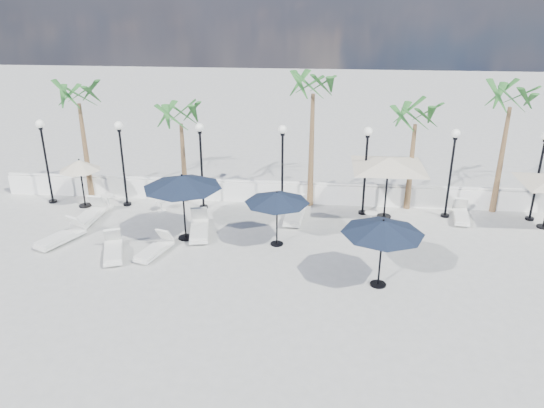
# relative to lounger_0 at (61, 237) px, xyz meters

# --- Properties ---
(ground) EXTENTS (100.00, 100.00, 0.00)m
(ground) POSITION_rel_lounger_0_xyz_m (8.22, -2.58, -0.26)
(ground) COLOR #9C9C97
(ground) RESTS_ON ground
(balustrade) EXTENTS (26.00, 0.30, 1.01)m
(balustrade) POSITION_rel_lounger_0_xyz_m (8.22, 4.92, 0.21)
(balustrade) COLOR white
(balustrade) RESTS_ON ground
(lamppost_0) EXTENTS (0.36, 0.36, 3.84)m
(lamppost_0) POSITION_rel_lounger_0_xyz_m (-2.28, 3.92, 2.24)
(lamppost_0) COLOR black
(lamppost_0) RESTS_ON ground
(lamppost_1) EXTENTS (0.36, 0.36, 3.84)m
(lamppost_1) POSITION_rel_lounger_0_xyz_m (1.22, 3.92, 2.24)
(lamppost_1) COLOR black
(lamppost_1) RESTS_ON ground
(lamppost_2) EXTENTS (0.36, 0.36, 3.84)m
(lamppost_2) POSITION_rel_lounger_0_xyz_m (4.72, 3.92, 2.24)
(lamppost_2) COLOR black
(lamppost_2) RESTS_ON ground
(lamppost_3) EXTENTS (0.36, 0.36, 3.84)m
(lamppost_3) POSITION_rel_lounger_0_xyz_m (8.22, 3.92, 2.24)
(lamppost_3) COLOR black
(lamppost_3) RESTS_ON ground
(lamppost_4) EXTENTS (0.36, 0.36, 3.84)m
(lamppost_4) POSITION_rel_lounger_0_xyz_m (11.72, 3.92, 2.24)
(lamppost_4) COLOR black
(lamppost_4) RESTS_ON ground
(lamppost_5) EXTENTS (0.36, 0.36, 3.84)m
(lamppost_5) POSITION_rel_lounger_0_xyz_m (15.22, 3.92, 2.24)
(lamppost_5) COLOR black
(lamppost_5) RESTS_ON ground
(lamppost_6) EXTENTS (0.36, 0.36, 3.84)m
(lamppost_6) POSITION_rel_lounger_0_xyz_m (18.72, 3.92, 2.24)
(lamppost_6) COLOR black
(lamppost_6) RESTS_ON ground
(palm_0) EXTENTS (2.60, 2.60, 5.50)m
(palm_0) POSITION_rel_lounger_0_xyz_m (-0.78, 4.72, 4.28)
(palm_0) COLOR brown
(palm_0) RESTS_ON ground
(palm_1) EXTENTS (2.60, 2.60, 4.70)m
(palm_1) POSITION_rel_lounger_0_xyz_m (3.72, 4.72, 3.50)
(palm_1) COLOR brown
(palm_1) RESTS_ON ground
(palm_2) EXTENTS (2.60, 2.60, 6.10)m
(palm_2) POSITION_rel_lounger_0_xyz_m (9.42, 4.72, 4.86)
(palm_2) COLOR brown
(palm_2) RESTS_ON ground
(palm_3) EXTENTS (2.60, 2.60, 4.90)m
(palm_3) POSITION_rel_lounger_0_xyz_m (13.72, 4.72, 3.69)
(palm_3) COLOR brown
(palm_3) RESTS_ON ground
(palm_4) EXTENTS (2.60, 2.60, 5.70)m
(palm_4) POSITION_rel_lounger_0_xyz_m (17.42, 4.72, 4.47)
(palm_4) COLOR brown
(palm_4) RESTS_ON ground
(lounger_0) EXTENTS (1.44, 2.13, 0.76)m
(lounger_0) POSITION_rel_lounger_0_xyz_m (0.00, 0.00, 0.00)
(lounger_0) COLOR silver
(lounger_0) RESTS_ON ground
(lounger_1) EXTENTS (1.10, 2.26, 0.81)m
(lounger_1) POSITION_rel_lounger_0_xyz_m (5.14, 1.17, 0.02)
(lounger_1) COLOR silver
(lounger_1) RESTS_ON ground
(lounger_2) EXTENTS (0.80, 2.17, 0.80)m
(lounger_2) POSITION_rel_lounger_0_xyz_m (0.26, 2.03, 0.01)
(lounger_2) COLOR silver
(lounger_2) RESTS_ON ground
(lounger_3) EXTENTS (1.26, 2.06, 0.74)m
(lounger_3) POSITION_rel_lounger_0_xyz_m (2.41, -0.90, -0.01)
(lounger_3) COLOR silver
(lounger_3) RESTS_ON ground
(lounger_4) EXTENTS (1.11, 1.93, 0.69)m
(lounger_4) POSITION_rel_lounger_0_xyz_m (3.88, -0.65, -0.03)
(lounger_4) COLOR silver
(lounger_4) RESTS_ON ground
(lounger_5) EXTENTS (0.88, 2.22, 0.81)m
(lounger_5) POSITION_rel_lounger_0_xyz_m (8.83, 3.03, 0.02)
(lounger_5) COLOR silver
(lounger_5) RESTS_ON ground
(lounger_6) EXTENTS (0.86, 1.90, 0.69)m
(lounger_6) POSITION_rel_lounger_0_xyz_m (15.81, 3.64, -0.03)
(lounger_6) COLOR silver
(lounger_6) RESTS_ON ground
(side_table_0) EXTENTS (0.57, 0.57, 0.56)m
(side_table_0) POSITION_rel_lounger_0_xyz_m (0.46, 3.62, 0.08)
(side_table_0) COLOR silver
(side_table_0) RESTS_ON ground
(side_table_1) EXTENTS (0.51, 0.51, 0.50)m
(side_table_1) POSITION_rel_lounger_0_xyz_m (2.96, 3.39, 0.04)
(side_table_1) COLOR silver
(side_table_1) RESTS_ON ground
(side_table_2) EXTENTS (0.52, 0.52, 0.51)m
(side_table_2) POSITION_rel_lounger_0_xyz_m (11.99, 2.89, 0.05)
(side_table_2) COLOR silver
(side_table_2) RESTS_ON ground
(parasol_navy_left) EXTENTS (3.02, 3.02, 2.66)m
(parasol_navy_left) POSITION_rel_lounger_0_xyz_m (4.68, 0.82, 2.09)
(parasol_navy_left) COLOR black
(parasol_navy_left) RESTS_ON ground
(parasol_navy_mid) EXTENTS (2.44, 2.44, 2.19)m
(parasol_navy_mid) POSITION_rel_lounger_0_xyz_m (8.27, 0.61, 1.66)
(parasol_navy_mid) COLOR black
(parasol_navy_mid) RESTS_ON ground
(parasol_navy_right) EXTENTS (2.66, 2.66, 2.39)m
(parasol_navy_right) POSITION_rel_lounger_0_xyz_m (11.86, -2.05, 1.84)
(parasol_navy_right) COLOR black
(parasol_navy_right) RESTS_ON ground
(parasol_cream_sq_a) EXTENTS (5.83, 5.83, 2.86)m
(parasol_cream_sq_a) POSITION_rel_lounger_0_xyz_m (12.62, 3.62, 2.39)
(parasol_cream_sq_a) COLOR black
(parasol_cream_sq_a) RESTS_ON ground
(parasol_cream_small) EXTENTS (1.81, 1.81, 2.22)m
(parasol_cream_small) POSITION_rel_lounger_0_xyz_m (-0.62, 3.62, 1.64)
(parasol_cream_small) COLOR black
(parasol_cream_small) RESTS_ON ground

